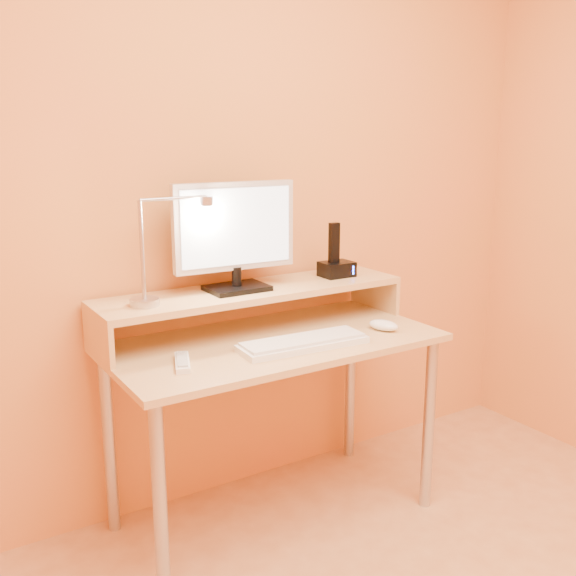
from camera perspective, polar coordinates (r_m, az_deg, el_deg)
wall_back at (r=2.57m, az=-5.04°, el=8.81°), size 3.00×0.04×2.50m
desk_leg_fl at (r=2.12m, az=-11.02°, el=-18.23°), size 0.04×0.04×0.69m
desk_leg_fr at (r=2.66m, az=12.10°, el=-11.48°), size 0.04×0.04×0.69m
desk_leg_bl at (r=2.54m, az=-15.23°, el=-12.87°), size 0.04×0.04×0.69m
desk_leg_br at (r=3.00m, az=5.41°, el=-8.26°), size 0.04×0.04×0.69m
desk_lower at (r=2.40m, az=-1.26°, el=-4.73°), size 1.20×0.60×0.02m
shelf_riser_left at (r=2.28m, az=-16.14°, el=-4.09°), size 0.02×0.30×0.14m
shelf_riser_right at (r=2.82m, az=7.50°, el=-0.36°), size 0.02×0.30×0.14m
desk_shelf at (r=2.48m, az=-3.06°, el=-0.29°), size 1.20×0.30×0.02m
monitor_foot at (r=2.44m, az=-4.45°, el=0.00°), size 0.22×0.16×0.02m
monitor_neck at (r=2.43m, az=-4.47°, el=1.01°), size 0.04×0.04×0.07m
monitor_panel at (r=2.41m, az=-4.66°, el=5.36°), size 0.47×0.06×0.32m
monitor_back at (r=2.43m, az=-4.92°, el=5.42°), size 0.42×0.03×0.27m
monitor_screen at (r=2.39m, az=-4.46°, el=5.31°), size 0.43×0.03×0.28m
lamp_base at (r=2.27m, az=-12.32°, el=-1.20°), size 0.10×0.10×0.02m
lamp_post at (r=2.23m, az=-12.54°, el=3.22°), size 0.01×0.01×0.33m
lamp_arm at (r=2.25m, az=-9.86°, el=7.66°), size 0.24×0.01×0.01m
lamp_head at (r=2.30m, az=-7.07°, el=7.50°), size 0.04×0.04×0.03m
lamp_bulb at (r=2.31m, az=-7.06°, el=7.10°), size 0.03×0.03×0.00m
phone_dock at (r=2.67m, az=4.24°, el=1.64°), size 0.13×0.10×0.06m
phone_handset at (r=2.64m, az=4.01°, el=3.94°), size 0.04×0.03×0.16m
phone_led at (r=2.66m, az=5.67°, el=1.55°), size 0.01×0.00×0.04m
keyboard at (r=2.30m, az=1.32°, el=-4.86°), size 0.47×0.18×0.02m
mouse at (r=2.52m, az=8.28°, el=-3.21°), size 0.10×0.13×0.04m
remote_control at (r=2.16m, az=-9.14°, el=-6.39°), size 0.10×0.17×0.02m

